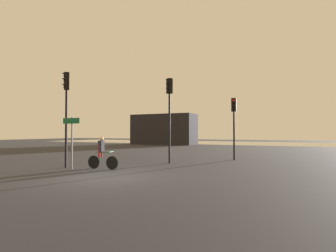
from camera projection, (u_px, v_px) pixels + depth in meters
name	position (u px, v px, depth m)	size (l,w,h in m)	color
ground_plane	(104.00, 177.00, 10.63)	(120.00, 120.00, 0.00)	#28282D
water_strip	(248.00, 143.00, 45.17)	(80.00, 16.00, 0.01)	#9E937F
distant_building	(164.00, 129.00, 41.00)	(9.94, 4.00, 4.67)	black
traffic_light_far_right	(234.00, 117.00, 17.53)	(0.33, 0.35, 4.14)	black
traffic_light_center	(169.00, 105.00, 15.57)	(0.39, 0.41, 5.05)	black
traffic_light_near_left	(66.00, 102.00, 13.66)	(0.41, 0.42, 4.97)	black
direction_sign_post	(72.00, 135.00, 13.05)	(1.10, 0.11, 2.60)	slate
cyclist	(102.00, 153.00, 13.10)	(1.70, 0.46, 1.62)	black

